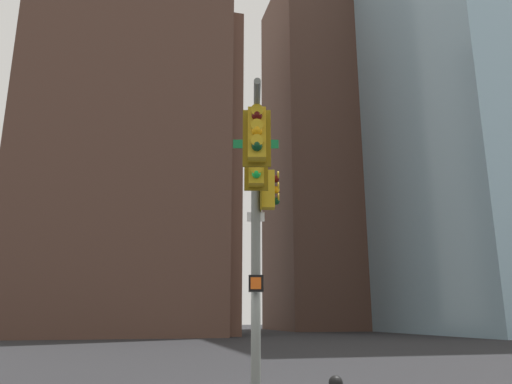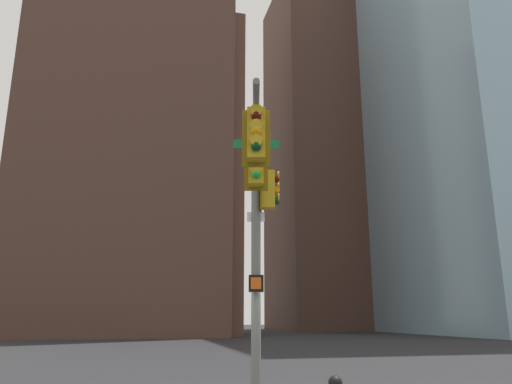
{
  "view_description": "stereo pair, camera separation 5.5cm",
  "coord_description": "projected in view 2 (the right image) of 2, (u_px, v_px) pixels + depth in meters",
  "views": [
    {
      "loc": [
        2.92,
        12.34,
        1.92
      ],
      "look_at": [
        0.15,
        1.3,
        4.83
      ],
      "focal_mm": 34.15,
      "sensor_mm": 36.0,
      "label": 1
    },
    {
      "loc": [
        2.86,
        12.35,
        1.92
      ],
      "look_at": [
        0.15,
        1.3,
        4.83
      ],
      "focal_mm": 34.15,
      "sensor_mm": 36.0,
      "label": 2
    }
  ],
  "objects": [
    {
      "name": "building_brick_farside",
      "position": [
        346.0,
        152.0,
        76.69
      ],
      "size": [
        22.59,
        15.99,
        54.02
      ],
      "primitive_type": "cube",
      "color": "#4C3328",
      "rests_on": "ground_plane"
    },
    {
      "name": "signal_pole_assembly",
      "position": [
        258.0,
        204.0,
        11.47
      ],
      "size": [
        1.79,
        4.94,
        6.63
      ],
      "rotation": [
        0.0,
        0.0,
        1.33
      ],
      "color": "slate",
      "rests_on": "ground_plane"
    },
    {
      "name": "building_brick_midblock",
      "position": [
        139.0,
        174.0,
        55.42
      ],
      "size": [
        21.38,
        14.95,
        35.21
      ],
      "primitive_type": "cube",
      "color": "brown",
      "rests_on": "ground_plane"
    },
    {
      "name": "building_brick_nearside",
      "position": [
        129.0,
        131.0,
        55.99
      ],
      "size": [
        20.89,
        19.16,
        45.12
      ],
      "primitive_type": "cube",
      "color": "#4C3328",
      "rests_on": "ground_plane"
    },
    {
      "name": "building_glass_tower",
      "position": [
        504.0,
        77.0,
        65.51
      ],
      "size": [
        32.89,
        28.94,
        66.33
      ],
      "primitive_type": "cube",
      "color": "#8CB2C6",
      "rests_on": "ground_plane"
    }
  ]
}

